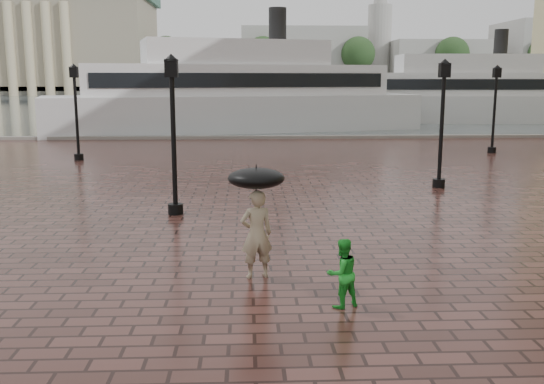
{
  "coord_description": "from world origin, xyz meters",
  "views": [
    {
      "loc": [
        -3.92,
        -7.26,
        3.89
      ],
      "look_at": [
        -3.37,
        5.9,
        1.4
      ],
      "focal_mm": 40.0,
      "sensor_mm": 36.0,
      "label": 1
    }
  ],
  "objects": [
    {
      "name": "museum",
      "position": [
        -55.0,
        144.61,
        13.91
      ],
      "size": [
        57.0,
        32.5,
        26.0
      ],
      "color": "gray",
      "rests_on": "ground"
    },
    {
      "name": "far_trees",
      "position": [
        0.0,
        138.0,
        9.42
      ],
      "size": [
        188.0,
        8.0,
        13.5
      ],
      "color": "#2D2119",
      "rests_on": "ground"
    },
    {
      "name": "quay_edge",
      "position": [
        0.0,
        32.0,
        0.0
      ],
      "size": [
        80.0,
        0.6,
        0.3
      ],
      "primitive_type": "cube",
      "color": "slate",
      "rests_on": "ground"
    },
    {
      "name": "ferry_far",
      "position": [
        15.5,
        46.58,
        2.42
      ],
      "size": [
        24.88,
        7.28,
        8.06
      ],
      "rotation": [
        0.0,
        0.0,
        -0.06
      ],
      "color": "silver",
      "rests_on": "ground"
    },
    {
      "name": "ferry_near",
      "position": [
        -4.74,
        38.22,
        2.7
      ],
      "size": [
        28.17,
        13.32,
        8.99
      ],
      "rotation": [
        0.0,
        0.0,
        0.26
      ],
      "color": "silver",
      "rests_on": "ground"
    },
    {
      "name": "distant_skyline",
      "position": [
        48.14,
        150.0,
        9.45
      ],
      "size": [
        102.5,
        22.0,
        33.0
      ],
      "color": "#9F9D97",
      "rests_on": "ground"
    },
    {
      "name": "child_pedestrian",
      "position": [
        -2.31,
        2.58,
        0.6
      ],
      "size": [
        0.72,
        0.66,
        1.21
      ],
      "primitive_type": "imported",
      "rotation": [
        0.0,
        0.0,
        3.57
      ],
      "color": "green",
      "rests_on": "ground"
    },
    {
      "name": "harbour_water",
      "position": [
        0.0,
        92.0,
        0.0
      ],
      "size": [
        240.0,
        240.0,
        0.0
      ],
      "primitive_type": "plane",
      "color": "#4B585B",
      "rests_on": "ground"
    },
    {
      "name": "far_shore",
      "position": [
        0.0,
        160.0,
        1.0
      ],
      "size": [
        300.0,
        60.0,
        2.0
      ],
      "primitive_type": "cube",
      "color": "#4C4C47",
      "rests_on": "ground"
    },
    {
      "name": "street_lamps",
      "position": [
        -1.5,
        17.5,
        2.33
      ],
      "size": [
        21.44,
        14.44,
        4.4
      ],
      "color": "black",
      "rests_on": "ground"
    },
    {
      "name": "umbrella",
      "position": [
        -3.74,
        4.22,
        1.99
      ],
      "size": [
        1.1,
        1.1,
        1.16
      ],
      "color": "black",
      "rests_on": "ground"
    },
    {
      "name": "adult_pedestrian",
      "position": [
        -3.74,
        4.22,
        0.88
      ],
      "size": [
        0.73,
        0.57,
        1.76
      ],
      "primitive_type": "imported",
      "rotation": [
        0.0,
        0.0,
        3.4
      ],
      "color": "tan",
      "rests_on": "ground"
    }
  ]
}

